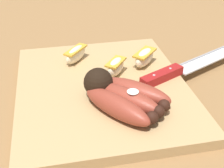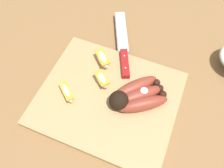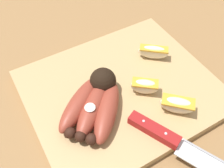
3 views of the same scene
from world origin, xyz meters
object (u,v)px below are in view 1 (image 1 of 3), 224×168
at_px(apple_wedge_middle, 116,67).
at_px(apple_wedge_far, 76,54).
at_px(chefs_knife, 178,70).
at_px(apple_wedge_near, 144,57).
at_px(banana_bunch, 121,95).

relative_size(apple_wedge_middle, apple_wedge_far, 0.90).
height_order(chefs_knife, apple_wedge_near, apple_wedge_near).
xyz_separation_m(chefs_knife, apple_wedge_far, (-0.09, -0.20, 0.01)).
height_order(banana_bunch, apple_wedge_middle, banana_bunch).
bearing_deg(apple_wedge_middle, apple_wedge_far, -135.61).
distance_m(apple_wedge_near, apple_wedge_middle, 0.07).
xyz_separation_m(apple_wedge_middle, apple_wedge_far, (-0.07, -0.07, -0.00)).
bearing_deg(apple_wedge_middle, apple_wedge_near, 111.94).
bearing_deg(banana_bunch, apple_wedge_far, -161.80).
height_order(banana_bunch, chefs_knife, banana_bunch).
xyz_separation_m(banana_bunch, apple_wedge_far, (-0.18, -0.06, -0.00)).
relative_size(banana_bunch, chefs_knife, 0.62).
distance_m(apple_wedge_near, apple_wedge_far, 0.15).
bearing_deg(apple_wedge_far, apple_wedge_near, 71.73).
height_order(apple_wedge_near, apple_wedge_far, apple_wedge_near).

